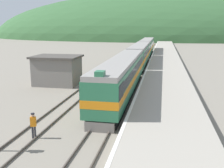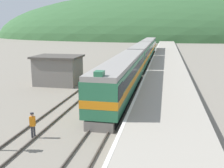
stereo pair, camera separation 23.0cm
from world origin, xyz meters
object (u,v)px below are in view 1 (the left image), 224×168
Objects in this scene: carriage_second at (140,54)px; track_worker at (33,124)px; carriage_third at (147,46)px; express_train_lead_car at (122,75)px.

track_worker is at bearing -96.85° from carriage_second.
carriage_third is 55.68m from track_worker.
track_worker is at bearing -94.27° from carriage_third.
carriage_second is 20.99m from carriage_third.
carriage_second is (0.00, 22.10, -0.01)m from express_train_lead_car.
carriage_third is at bearing 85.73° from track_worker.
track_worker is (-4.15, -55.52, -1.18)m from carriage_third.
express_train_lead_car is 22.10m from carriage_second.
carriage_third is (0.00, 20.99, 0.00)m from carriage_second.
express_train_lead_car is at bearing 71.56° from track_worker.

